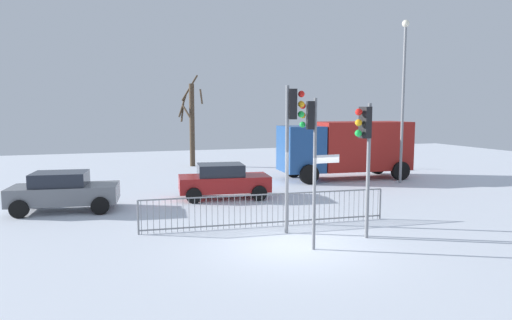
{
  "coord_description": "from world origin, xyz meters",
  "views": [
    {
      "loc": [
        -4.9,
        -11.36,
        3.79
      ],
      "look_at": [
        -0.24,
        2.61,
        2.13
      ],
      "focal_mm": 31.75,
      "sensor_mm": 36.0,
      "label": 1
    }
  ],
  "objects_px": {
    "traffic_light_rear_right": "(365,140)",
    "direction_sign_post": "(316,192)",
    "street_lamp": "(403,87)",
    "bare_tree_left": "(191,121)",
    "car_red_mid": "(223,180)",
    "traffic_light_foreground_left": "(292,126)",
    "delivery_truck": "(346,147)",
    "car_grey_near": "(64,191)",
    "traffic_light_mid_left": "(311,133)"
  },
  "relations": [
    {
      "from": "traffic_light_foreground_left",
      "to": "delivery_truck",
      "type": "bearing_deg",
      "value": 158.43
    },
    {
      "from": "car_red_mid",
      "to": "bare_tree_left",
      "type": "bearing_deg",
      "value": 93.06
    },
    {
      "from": "bare_tree_left",
      "to": "traffic_light_rear_right",
      "type": "bearing_deg",
      "value": -84.92
    },
    {
      "from": "traffic_light_foreground_left",
      "to": "direction_sign_post",
      "type": "height_order",
      "value": "traffic_light_foreground_left"
    },
    {
      "from": "traffic_light_rear_right",
      "to": "car_red_mid",
      "type": "height_order",
      "value": "traffic_light_rear_right"
    },
    {
      "from": "street_lamp",
      "to": "bare_tree_left",
      "type": "bearing_deg",
      "value": 130.64
    },
    {
      "from": "traffic_light_rear_right",
      "to": "traffic_light_foreground_left",
      "type": "relative_size",
      "value": 0.88
    },
    {
      "from": "traffic_light_rear_right",
      "to": "direction_sign_post",
      "type": "bearing_deg",
      "value": 94.3
    },
    {
      "from": "traffic_light_rear_right",
      "to": "street_lamp",
      "type": "distance_m",
      "value": 11.1
    },
    {
      "from": "car_grey_near",
      "to": "traffic_light_rear_right",
      "type": "bearing_deg",
      "value": -30.96
    },
    {
      "from": "car_grey_near",
      "to": "street_lamp",
      "type": "distance_m",
      "value": 16.46
    },
    {
      "from": "direction_sign_post",
      "to": "street_lamp",
      "type": "bearing_deg",
      "value": 41.1
    },
    {
      "from": "street_lamp",
      "to": "traffic_light_rear_right",
      "type": "bearing_deg",
      "value": -131.55
    },
    {
      "from": "car_grey_near",
      "to": "bare_tree_left",
      "type": "distance_m",
      "value": 13.93
    },
    {
      "from": "traffic_light_rear_right",
      "to": "traffic_light_mid_left",
      "type": "relative_size",
      "value": 0.96
    },
    {
      "from": "bare_tree_left",
      "to": "car_red_mid",
      "type": "bearing_deg",
      "value": -93.71
    },
    {
      "from": "street_lamp",
      "to": "car_grey_near",
      "type": "bearing_deg",
      "value": -174.62
    },
    {
      "from": "traffic_light_foreground_left",
      "to": "bare_tree_left",
      "type": "height_order",
      "value": "bare_tree_left"
    },
    {
      "from": "traffic_light_foreground_left",
      "to": "street_lamp",
      "type": "xyz_separation_m",
      "value": [
        9.01,
        6.96,
        1.6
      ]
    },
    {
      "from": "traffic_light_mid_left",
      "to": "bare_tree_left",
      "type": "xyz_separation_m",
      "value": [
        -0.85,
        16.57,
        -0.06
      ]
    },
    {
      "from": "direction_sign_post",
      "to": "traffic_light_foreground_left",
      "type": "bearing_deg",
      "value": 87.5
    },
    {
      "from": "delivery_truck",
      "to": "bare_tree_left",
      "type": "relative_size",
      "value": 1.18
    },
    {
      "from": "car_red_mid",
      "to": "car_grey_near",
      "type": "relative_size",
      "value": 1.0
    },
    {
      "from": "bare_tree_left",
      "to": "delivery_truck",
      "type": "bearing_deg",
      "value": -49.45
    },
    {
      "from": "traffic_light_mid_left",
      "to": "street_lamp",
      "type": "distance_m",
      "value": 10.33
    },
    {
      "from": "direction_sign_post",
      "to": "car_grey_near",
      "type": "relative_size",
      "value": 0.71
    },
    {
      "from": "car_red_mid",
      "to": "delivery_truck",
      "type": "distance_m",
      "value": 8.39
    },
    {
      "from": "traffic_light_rear_right",
      "to": "car_red_mid",
      "type": "distance_m",
      "value": 7.88
    },
    {
      "from": "street_lamp",
      "to": "car_red_mid",
      "type": "bearing_deg",
      "value": -174.28
    },
    {
      "from": "traffic_light_rear_right",
      "to": "traffic_light_mid_left",
      "type": "distance_m",
      "value": 2.12
    },
    {
      "from": "direction_sign_post",
      "to": "car_red_mid",
      "type": "relative_size",
      "value": 0.71
    },
    {
      "from": "car_red_mid",
      "to": "traffic_light_foreground_left",
      "type": "bearing_deg",
      "value": -77.37
    },
    {
      "from": "direction_sign_post",
      "to": "car_red_mid",
      "type": "bearing_deg",
      "value": 91.85
    },
    {
      "from": "direction_sign_post",
      "to": "car_grey_near",
      "type": "xyz_separation_m",
      "value": [
        -6.87,
        7.16,
        -0.81
      ]
    },
    {
      "from": "delivery_truck",
      "to": "street_lamp",
      "type": "xyz_separation_m",
      "value": [
        1.92,
        -2.21,
        3.15
      ]
    },
    {
      "from": "direction_sign_post",
      "to": "car_red_mid",
      "type": "height_order",
      "value": "direction_sign_post"
    },
    {
      "from": "delivery_truck",
      "to": "traffic_light_foreground_left",
      "type": "bearing_deg",
      "value": 55.54
    },
    {
      "from": "direction_sign_post",
      "to": "delivery_truck",
      "type": "relative_size",
      "value": 0.39
    },
    {
      "from": "traffic_light_foreground_left",
      "to": "car_red_mid",
      "type": "xyz_separation_m",
      "value": [
        -0.62,
        5.99,
        -2.52
      ]
    },
    {
      "from": "traffic_light_foreground_left",
      "to": "bare_tree_left",
      "type": "relative_size",
      "value": 0.74
    },
    {
      "from": "traffic_light_foreground_left",
      "to": "bare_tree_left",
      "type": "distance_m",
      "value": 17.31
    },
    {
      "from": "traffic_light_foreground_left",
      "to": "car_red_mid",
      "type": "bearing_deg",
      "value": -158.01
    },
    {
      "from": "traffic_light_rear_right",
      "to": "bare_tree_left",
      "type": "distance_m",
      "value": 18.6
    },
    {
      "from": "delivery_truck",
      "to": "traffic_light_rear_right",
      "type": "bearing_deg",
      "value": 66.1
    },
    {
      "from": "car_red_mid",
      "to": "street_lamp",
      "type": "distance_m",
      "value": 10.51
    },
    {
      "from": "traffic_light_foreground_left",
      "to": "delivery_truck",
      "type": "relative_size",
      "value": 0.63
    },
    {
      "from": "delivery_truck",
      "to": "direction_sign_post",
      "type": "bearing_deg",
      "value": 60.16
    },
    {
      "from": "traffic_light_foreground_left",
      "to": "car_red_mid",
      "type": "height_order",
      "value": "traffic_light_foreground_left"
    },
    {
      "from": "direction_sign_post",
      "to": "car_grey_near",
      "type": "height_order",
      "value": "direction_sign_post"
    },
    {
      "from": "traffic_light_mid_left",
      "to": "car_red_mid",
      "type": "height_order",
      "value": "traffic_light_mid_left"
    }
  ]
}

